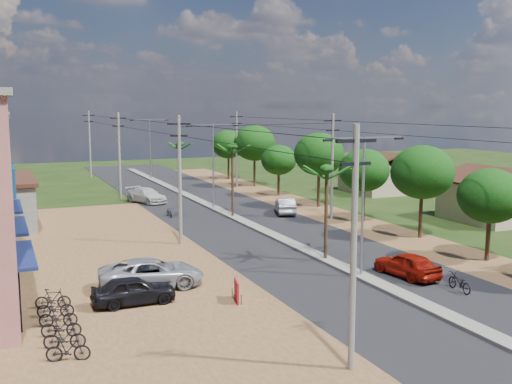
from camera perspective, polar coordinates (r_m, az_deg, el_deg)
ground at (r=34.64m, az=9.95°, el=-8.04°), size 160.00×160.00×0.00m
road at (r=47.49m, az=-0.04°, el=-3.46°), size 12.00×110.00×0.04m
median at (r=50.19m, az=-1.40°, el=-2.75°), size 1.00×90.00×0.18m
dirt_lot_west at (r=37.12m, az=-17.40°, el=-7.16°), size 18.00×46.00×0.04m
dirt_shoulder_east at (r=51.40m, az=8.70°, el=-2.67°), size 5.00×90.00×0.03m
house_east_near at (r=54.33m, az=21.94°, el=-0.04°), size 7.60×7.50×4.60m
house_east_far at (r=68.64m, az=11.83°, el=1.97°), size 7.60×7.50×4.60m
tree_east_b at (r=39.59m, az=21.42°, el=-0.36°), size 4.00×4.00×5.83m
tree_east_c at (r=44.94m, az=15.56°, el=1.83°), size 4.60×4.60×6.83m
tree_east_d at (r=50.42m, az=10.27°, el=2.05°), size 4.20×4.20×6.13m
tree_east_e at (r=57.25m, az=6.02°, el=3.61°), size 4.80×4.80×7.14m
tree_east_f at (r=64.24m, az=2.18°, el=3.06°), size 3.80×3.80×5.52m
tree_east_g at (r=71.65m, az=-0.15°, el=4.68°), size 5.00×5.00×7.38m
tree_east_h at (r=78.98m, az=-2.65°, el=4.56°), size 4.40×4.40×6.52m
palm_median_near at (r=36.90m, az=6.75°, el=1.80°), size 2.00×2.00×6.15m
palm_median_mid at (r=51.28m, az=-2.27°, el=4.03°), size 2.00×2.00×6.55m
palm_median_far at (r=66.46m, az=-7.27°, el=4.36°), size 2.00×2.00×5.85m
streetlight_near at (r=33.63m, az=10.15°, el=-0.18°), size 5.10×0.18×8.00m
streetlight_mid at (r=56.04m, az=-4.11°, el=3.22°), size 5.10×0.18×8.00m
streetlight_far at (r=80.00m, az=-10.07°, el=4.59°), size 5.10×0.18×8.00m
utility_pole_w_a at (r=21.63m, az=9.29°, el=-4.86°), size 1.60×0.24×9.00m
utility_pole_w_b at (r=41.60m, az=-7.27°, el=1.42°), size 1.60×0.24×9.00m
utility_pole_w_c at (r=62.94m, az=-12.89°, el=3.55°), size 1.60×0.24×9.00m
utility_pole_w_d at (r=83.63m, az=-15.56°, el=4.55°), size 1.60×0.24×9.00m
utility_pole_e_b at (r=51.06m, az=7.26°, el=2.66°), size 1.60×0.24×9.00m
utility_pole_e_c at (r=70.81m, az=-1.86°, el=4.24°), size 1.60×0.24×9.00m
car_red_near at (r=35.06m, az=14.18°, el=-6.76°), size 2.17×4.35×1.42m
car_silver_mid at (r=53.74m, az=2.81°, el=-1.35°), size 2.90×4.60×1.43m
car_white_far at (r=60.82m, az=-10.38°, el=-0.35°), size 3.77×5.40×1.45m
car_parked_silver at (r=32.57m, az=-9.94°, el=-7.68°), size 5.78×3.18×1.53m
car_parked_dark at (r=30.09m, az=-11.57°, el=-9.21°), size 4.06×1.65×1.38m
moto_rider_east at (r=33.20m, az=18.79°, el=-8.20°), size 0.86×1.91×0.97m
moto_rider_west_a at (r=52.65m, az=-8.25°, el=-1.95°), size 0.57×1.62×0.85m
moto_rider_west_b at (r=62.50m, az=-10.74°, el=-0.31°), size 0.71×1.82×1.07m
roadside_sign at (r=29.95m, az=-1.86°, el=-9.43°), size 0.42×1.29×1.09m
parked_scooter_row at (r=27.44m, az=-18.20°, el=-11.60°), size 1.73×7.38×1.00m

